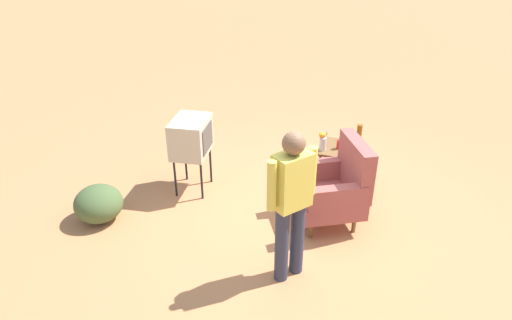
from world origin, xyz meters
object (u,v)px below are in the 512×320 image
at_px(bottle_tall_amber, 359,135).
at_px(tv_on_stand, 191,137).
at_px(soda_can_red, 339,144).
at_px(soda_can_blue, 351,144).
at_px(armchair, 336,186).
at_px(person_standing, 291,199).
at_px(flower_vase, 323,140).
at_px(side_table, 340,153).

bearing_deg(bottle_tall_amber, tv_on_stand, -69.51).
height_order(soda_can_red, soda_can_blue, same).
xyz_separation_m(armchair, bottle_tall_amber, (-0.92, 0.13, 0.27)).
xyz_separation_m(armchair, person_standing, (1.10, -0.28, 0.44)).
relative_size(armchair, soda_can_red, 8.69).
height_order(bottle_tall_amber, flower_vase, bottle_tall_amber).
xyz_separation_m(side_table, tv_on_stand, (0.64, -1.86, 0.26)).
height_order(armchair, flower_vase, armchair).
height_order(armchair, soda_can_blue, armchair).
bearing_deg(side_table, flower_vase, -55.17).
xyz_separation_m(armchair, flower_vase, (-0.64, -0.29, 0.26)).
bearing_deg(person_standing, soda_can_red, 174.24).
xyz_separation_m(side_table, flower_vase, (0.15, -0.22, 0.24)).
height_order(side_table, tv_on_stand, tv_on_stand).
bearing_deg(soda_can_red, side_table, 153.41).
relative_size(person_standing, soda_can_blue, 13.44).
xyz_separation_m(person_standing, flower_vase, (-1.74, -0.01, -0.18)).
relative_size(tv_on_stand, person_standing, 0.63).
bearing_deg(tv_on_stand, soda_can_blue, 108.59).
bearing_deg(flower_vase, person_standing, 0.38).
distance_m(soda_can_red, bottle_tall_amber, 0.30).
bearing_deg(soda_can_blue, tv_on_stand, -71.41).
distance_m(side_table, person_standing, 1.95).
bearing_deg(tv_on_stand, bottle_tall_amber, 110.49).
relative_size(tv_on_stand, bottle_tall_amber, 3.43).
height_order(soda_can_red, flower_vase, flower_vase).
xyz_separation_m(person_standing, bottle_tall_amber, (-2.02, 0.41, -0.17)).
relative_size(tv_on_stand, soda_can_red, 8.44).
bearing_deg(side_table, tv_on_stand, -70.95).
relative_size(soda_can_blue, flower_vase, 0.46).
bearing_deg(bottle_tall_amber, person_standing, -11.59).
xyz_separation_m(soda_can_blue, bottle_tall_amber, (-0.10, 0.08, 0.09)).
bearing_deg(soda_can_red, tv_on_stand, -71.87).
xyz_separation_m(soda_can_blue, flower_vase, (0.18, -0.35, 0.09)).
relative_size(armchair, side_table, 1.72).
bearing_deg(tv_on_stand, person_standing, 52.92).
height_order(person_standing, bottle_tall_amber, person_standing).
bearing_deg(flower_vase, armchair, 24.62).
bearing_deg(soda_can_blue, flower_vase, -62.85).
bearing_deg(tv_on_stand, armchair, 85.51).
height_order(armchair, bottle_tall_amber, armchair).
height_order(person_standing, soda_can_red, person_standing).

